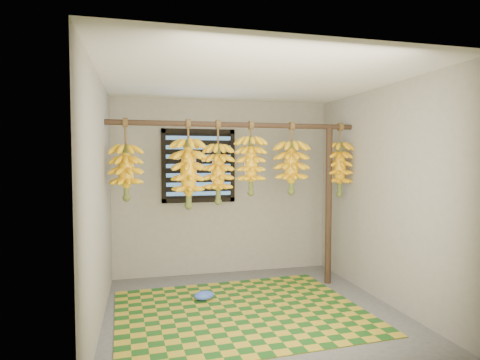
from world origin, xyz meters
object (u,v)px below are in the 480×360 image
object	(u,v)px
banana_bunch_b	(188,173)
banana_bunch_c	(218,174)
support_post	(329,206)
banana_bunch_e	(291,168)
banana_bunch_d	(251,166)
woven_mat	(241,311)
banana_bunch_f	(340,169)
banana_bunch_a	(126,172)
plastic_bag	(204,296)

from	to	relation	value
banana_bunch_b	banana_bunch_c	bearing A→B (deg)	0.00
banana_bunch_c	support_post	bearing A→B (deg)	0.00
banana_bunch_b	banana_bunch_c	distance (m)	0.35
support_post	banana_bunch_e	world-z (taller)	banana_bunch_e
banana_bunch_d	support_post	bearing A→B (deg)	0.00
support_post	woven_mat	bearing A→B (deg)	-152.77
woven_mat	support_post	bearing A→B (deg)	27.23
banana_bunch_e	banana_bunch_d	bearing A→B (deg)	-180.00
banana_bunch_f	banana_bunch_b	bearing A→B (deg)	180.00
support_post	woven_mat	distance (m)	1.79
support_post	banana_bunch_c	distance (m)	1.49
banana_bunch_a	banana_bunch_e	world-z (taller)	same
banana_bunch_b	banana_bunch_c	size ratio (longest dim) A/B	1.04
support_post	plastic_bag	size ratio (longest dim) A/B	8.40
banana_bunch_c	banana_bunch_e	world-z (taller)	same
banana_bunch_a	banana_bunch_f	distance (m)	2.63
woven_mat	banana_bunch_d	xyz separation A→B (m)	(0.30, 0.68, 1.51)
banana_bunch_a	support_post	bearing A→B (deg)	0.00
woven_mat	banana_bunch_b	bearing A→B (deg)	123.81
banana_bunch_a	banana_bunch_b	bearing A→B (deg)	0.00
woven_mat	plastic_bag	size ratio (longest dim) A/B	10.58
support_post	banana_bunch_b	distance (m)	1.83
woven_mat	plastic_bag	world-z (taller)	plastic_bag
plastic_bag	support_post	bearing A→B (deg)	8.88
plastic_bag	banana_bunch_b	distance (m)	1.40
plastic_bag	banana_bunch_c	bearing A→B (deg)	50.06
woven_mat	banana_bunch_c	xyz separation A→B (m)	(-0.11, 0.68, 1.41)
woven_mat	banana_bunch_e	distance (m)	1.82
support_post	plastic_bag	xyz separation A→B (m)	(-1.64, -0.26, -0.94)
banana_bunch_c	banana_bunch_f	size ratio (longest dim) A/B	1.06
banana_bunch_a	plastic_bag	bearing A→B (deg)	-17.16
banana_bunch_d	banana_bunch_f	distance (m)	1.18
banana_bunch_b	banana_bunch_a	bearing A→B (deg)	180.00
banana_bunch_e	woven_mat	bearing A→B (deg)	-140.12
woven_mat	banana_bunch_a	size ratio (longest dim) A/B	2.76
banana_bunch_c	banana_bunch_e	distance (m)	0.92
support_post	woven_mat	world-z (taller)	support_post
banana_bunch_e	banana_bunch_f	world-z (taller)	same
banana_bunch_d	banana_bunch_e	distance (m)	0.52
banana_bunch_a	banana_bunch_c	size ratio (longest dim) A/B	0.93
banana_bunch_e	plastic_bag	bearing A→B (deg)	-167.26
banana_bunch_d	banana_bunch_b	bearing A→B (deg)	180.00
banana_bunch_b	banana_bunch_e	distance (m)	1.27
woven_mat	banana_bunch_a	xyz separation A→B (m)	(-1.15, 0.68, 1.44)
support_post	banana_bunch_f	bearing A→B (deg)	0.00
banana_bunch_a	banana_bunch_b	size ratio (longest dim) A/B	0.89
banana_bunch_a	banana_bunch_e	xyz separation A→B (m)	(1.97, 0.00, 0.04)
banana_bunch_b	banana_bunch_c	world-z (taller)	same
banana_bunch_c	banana_bunch_e	xyz separation A→B (m)	(0.92, 0.00, 0.07)
plastic_bag	banana_bunch_a	bearing A→B (deg)	162.84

